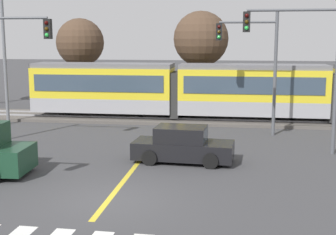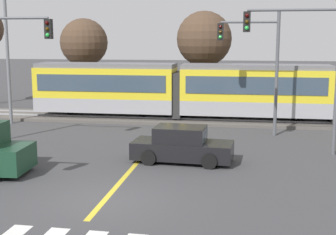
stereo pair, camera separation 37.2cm
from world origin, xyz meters
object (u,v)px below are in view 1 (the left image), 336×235
Objects in this scene: traffic_light_mid_right at (306,54)px; bare_tree_east at (201,39)px; traffic_light_far_right at (256,56)px; street_lamp_west at (6,32)px; bare_tree_west at (80,43)px; sedan_crossing at (183,146)px; light_rail_tram at (252,90)px.

bare_tree_east is (-5.61, 12.77, 0.64)m from traffic_light_mid_right.
traffic_light_far_right is 14.75m from street_lamp_west.
bare_tree_west is (-13.04, 9.89, 0.62)m from traffic_light_far_right.
traffic_light_far_right is (3.20, 6.19, 3.54)m from sedan_crossing.
sedan_crossing is 0.64× the size of traffic_light_mid_right.
traffic_light_mid_right is at bearing -42.50° from bare_tree_west.
street_lamp_west is at bearing -100.42° from bare_tree_west.
street_lamp_west is at bearing -145.10° from bare_tree_east.
street_lamp_west is 8.89m from bare_tree_west.
traffic_light_mid_right is at bearing -75.46° from light_rail_tram.
traffic_light_mid_right is 1.02× the size of traffic_light_far_right.
traffic_light_mid_right is 4.39m from traffic_light_far_right.
traffic_light_mid_right is 0.94× the size of bare_tree_east.
street_lamp_west is (-11.44, 7.37, 4.84)m from sedan_crossing.
traffic_light_mid_right is (2.02, -7.80, 2.45)m from light_rail_tram.
bare_tree_east is at bearing -6.14° from bare_tree_west.
traffic_light_mid_right reaches higher than traffic_light_far_right.
street_lamp_west is 1.38× the size of bare_tree_east.
sedan_crossing is 14.44m from street_lamp_west.
sedan_crossing is at bearing -88.47° from bare_tree_east.
sedan_crossing is 0.64× the size of bare_tree_west.
traffic_light_far_right is 0.98× the size of bare_tree_west.
bare_tree_east is at bearing 34.90° from street_lamp_west.
street_lamp_west reaches higher than bare_tree_east.
traffic_light_far_right is (0.02, -3.91, 2.20)m from light_rail_tram.
bare_tree_west is at bearing 173.86° from bare_tree_east.
traffic_light_mid_right is at bearing 23.80° from sedan_crossing.
traffic_light_mid_right is 20.41m from bare_tree_west.
street_lamp_west is (-16.65, 5.07, 1.04)m from traffic_light_mid_right.
street_lamp_west is (-14.64, 1.18, 1.30)m from traffic_light_far_right.
bare_tree_west reaches higher than traffic_light_far_right.
bare_tree_west is (-9.83, 16.08, 4.16)m from sedan_crossing.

